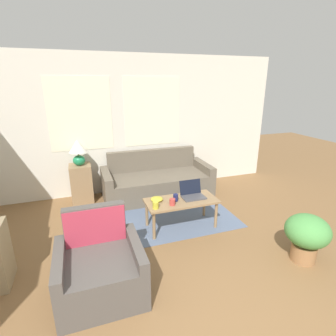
{
  "coord_description": "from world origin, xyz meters",
  "views": [
    {
      "loc": [
        -0.81,
        -0.98,
        2.1
      ],
      "look_at": [
        0.53,
        2.89,
        0.75
      ],
      "focal_mm": 28.0,
      "sensor_mm": 36.0,
      "label": 1
    }
  ],
  "objects_px": {
    "table_lamp": "(78,150)",
    "coffee_table": "(181,203)",
    "cup_yellow": "(156,205)",
    "potted_plant": "(307,234)",
    "armchair": "(100,269)",
    "cup_white": "(172,202)",
    "snack_bowl": "(157,199)",
    "laptop": "(192,193)",
    "couch": "(157,182)",
    "cup_navy": "(176,198)"
  },
  "relations": [
    {
      "from": "table_lamp",
      "to": "coffee_table",
      "type": "relative_size",
      "value": 0.43
    },
    {
      "from": "table_lamp",
      "to": "cup_yellow",
      "type": "height_order",
      "value": "table_lamp"
    },
    {
      "from": "cup_yellow",
      "to": "potted_plant",
      "type": "bearing_deg",
      "value": -34.71
    },
    {
      "from": "cup_yellow",
      "to": "potted_plant",
      "type": "distance_m",
      "value": 1.91
    },
    {
      "from": "armchair",
      "to": "cup_white",
      "type": "relative_size",
      "value": 9.19
    },
    {
      "from": "armchair",
      "to": "table_lamp",
      "type": "height_order",
      "value": "table_lamp"
    },
    {
      "from": "coffee_table",
      "to": "cup_yellow",
      "type": "distance_m",
      "value": 0.47
    },
    {
      "from": "armchair",
      "to": "coffee_table",
      "type": "xyz_separation_m",
      "value": [
        1.27,
        0.92,
        0.12
      ]
    },
    {
      "from": "snack_bowl",
      "to": "laptop",
      "type": "bearing_deg",
      "value": -3.4
    },
    {
      "from": "couch",
      "to": "table_lamp",
      "type": "bearing_deg",
      "value": 173.34
    },
    {
      "from": "cup_yellow",
      "to": "potted_plant",
      "type": "relative_size",
      "value": 0.17
    },
    {
      "from": "cup_white",
      "to": "couch",
      "type": "bearing_deg",
      "value": 82.59
    },
    {
      "from": "snack_bowl",
      "to": "coffee_table",
      "type": "bearing_deg",
      "value": -14.18
    },
    {
      "from": "laptop",
      "to": "snack_bowl",
      "type": "bearing_deg",
      "value": 176.6
    },
    {
      "from": "coffee_table",
      "to": "potted_plant",
      "type": "relative_size",
      "value": 1.77
    },
    {
      "from": "cup_navy",
      "to": "snack_bowl",
      "type": "relative_size",
      "value": 0.58
    },
    {
      "from": "laptop",
      "to": "cup_yellow",
      "type": "bearing_deg",
      "value": -163.17
    },
    {
      "from": "couch",
      "to": "cup_white",
      "type": "distance_m",
      "value": 1.42
    },
    {
      "from": "couch",
      "to": "cup_yellow",
      "type": "bearing_deg",
      "value": -107.08
    },
    {
      "from": "cup_white",
      "to": "potted_plant",
      "type": "relative_size",
      "value": 0.16
    },
    {
      "from": "armchair",
      "to": "cup_yellow",
      "type": "xyz_separation_m",
      "value": [
        0.83,
        0.79,
        0.23
      ]
    },
    {
      "from": "table_lamp",
      "to": "cup_white",
      "type": "xyz_separation_m",
      "value": [
        1.19,
        -1.55,
        -0.48
      ]
    },
    {
      "from": "couch",
      "to": "table_lamp",
      "type": "xyz_separation_m",
      "value": [
        -1.37,
        0.16,
        0.71
      ]
    },
    {
      "from": "coffee_table",
      "to": "cup_white",
      "type": "height_order",
      "value": "cup_white"
    },
    {
      "from": "coffee_table",
      "to": "cup_yellow",
      "type": "bearing_deg",
      "value": -162.67
    },
    {
      "from": "potted_plant",
      "to": "cup_navy",
      "type": "bearing_deg",
      "value": 135.05
    },
    {
      "from": "table_lamp",
      "to": "laptop",
      "type": "bearing_deg",
      "value": -41.22
    },
    {
      "from": "laptop",
      "to": "cup_white",
      "type": "distance_m",
      "value": 0.42
    },
    {
      "from": "coffee_table",
      "to": "table_lamp",
      "type": "bearing_deg",
      "value": 133.76
    },
    {
      "from": "coffee_table",
      "to": "cup_navy",
      "type": "xyz_separation_m",
      "value": [
        -0.09,
        -0.0,
        0.1
      ]
    },
    {
      "from": "table_lamp",
      "to": "snack_bowl",
      "type": "relative_size",
      "value": 2.56
    },
    {
      "from": "table_lamp",
      "to": "coffee_table",
      "type": "height_order",
      "value": "table_lamp"
    },
    {
      "from": "table_lamp",
      "to": "coffee_table",
      "type": "xyz_separation_m",
      "value": [
        1.38,
        -1.44,
        -0.58
      ]
    },
    {
      "from": "cup_yellow",
      "to": "cup_white",
      "type": "bearing_deg",
      "value": 5.87
    },
    {
      "from": "cup_white",
      "to": "potted_plant",
      "type": "xyz_separation_m",
      "value": [
        1.31,
        -1.11,
        -0.12
      ]
    },
    {
      "from": "couch",
      "to": "snack_bowl",
      "type": "relative_size",
      "value": 11.3
    },
    {
      "from": "couch",
      "to": "potted_plant",
      "type": "distance_m",
      "value": 2.75
    },
    {
      "from": "couch",
      "to": "snack_bowl",
      "type": "distance_m",
      "value": 1.26
    },
    {
      "from": "couch",
      "to": "table_lamp",
      "type": "height_order",
      "value": "table_lamp"
    },
    {
      "from": "table_lamp",
      "to": "coffee_table",
      "type": "distance_m",
      "value": 2.07
    },
    {
      "from": "table_lamp",
      "to": "potted_plant",
      "type": "bearing_deg",
      "value": -46.69
    },
    {
      "from": "coffee_table",
      "to": "cup_yellow",
      "type": "xyz_separation_m",
      "value": [
        -0.44,
        -0.14,
        0.1
      ]
    },
    {
      "from": "potted_plant",
      "to": "armchair",
      "type": "bearing_deg",
      "value": 172.87
    },
    {
      "from": "cup_white",
      "to": "coffee_table",
      "type": "bearing_deg",
      "value": 31.05
    },
    {
      "from": "armchair",
      "to": "potted_plant",
      "type": "xyz_separation_m",
      "value": [
        2.4,
        -0.3,
        0.1
      ]
    },
    {
      "from": "armchair",
      "to": "potted_plant",
      "type": "bearing_deg",
      "value": -7.13
    },
    {
      "from": "table_lamp",
      "to": "cup_white",
      "type": "height_order",
      "value": "table_lamp"
    },
    {
      "from": "table_lamp",
      "to": "cup_navy",
      "type": "relative_size",
      "value": 4.39
    },
    {
      "from": "snack_bowl",
      "to": "armchair",
      "type": "bearing_deg",
      "value": -132.08
    },
    {
      "from": "coffee_table",
      "to": "laptop",
      "type": "height_order",
      "value": "laptop"
    }
  ]
}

